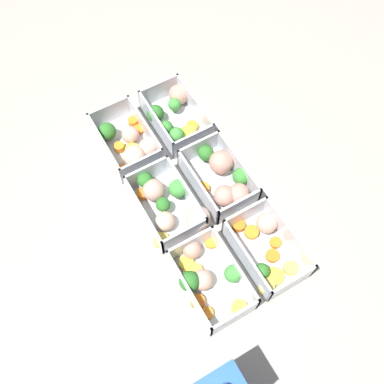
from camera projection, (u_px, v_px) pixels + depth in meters
The scene contains 7 objects.
ground_plane at pixel (192, 196), 0.94m from camera, with size 4.00×4.00×0.00m, color gray.
container_near_left at pixel (266, 248), 0.87m from camera, with size 0.17×0.12×0.06m.
container_near_center at pixel (223, 178), 0.93m from camera, with size 0.17×0.12×0.06m.
container_near_right at pixel (174, 114), 1.01m from camera, with size 0.16×0.12×0.06m.
container_far_left at pixel (206, 278), 0.84m from camera, with size 0.17×0.12×0.06m.
container_far_center at pixel (169, 204), 0.91m from camera, with size 0.17×0.13×0.06m.
container_far_right at pixel (129, 143), 0.98m from camera, with size 0.16×0.11×0.06m.
Camera 1 is at (-0.37, 0.21, 0.84)m, focal length 42.00 mm.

